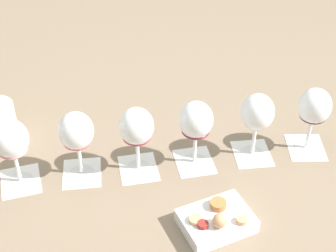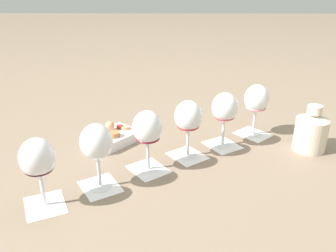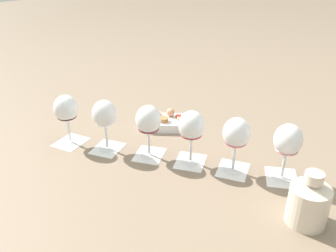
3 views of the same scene
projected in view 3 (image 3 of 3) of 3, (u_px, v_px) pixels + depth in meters
The scene contains 15 objects.
ground_plane at pixel (167, 158), 1.16m from camera, with size 8.00×8.00×0.00m, color #7F6B56.
tasting_card_0 at pixel (281, 177), 1.06m from camera, with size 0.14×0.14×0.00m.
tasting_card_1 at pixel (233, 170), 1.10m from camera, with size 0.14×0.13×0.00m.
tasting_card_2 at pixel (190, 161), 1.14m from camera, with size 0.14×0.14×0.00m.
tasting_card_3 at pixel (149, 155), 1.18m from camera, with size 0.14×0.14×0.00m.
tasting_card_4 at pixel (108, 148), 1.22m from camera, with size 0.14×0.13×0.00m.
tasting_card_5 at pixel (71, 142), 1.25m from camera, with size 0.14×0.13×0.00m.
wine_glass_0 at pixel (288, 142), 1.01m from camera, with size 0.08×0.08×0.18m.
wine_glass_1 at pixel (236, 135), 1.04m from camera, with size 0.08×0.08×0.18m.
wine_glass_2 at pixel (192, 128), 1.09m from camera, with size 0.08×0.08×0.18m.
wine_glass_3 at pixel (148, 122), 1.12m from camera, with size 0.08×0.08×0.18m.
wine_glass_4 at pixel (105, 116), 1.16m from camera, with size 0.08×0.08×0.18m.
wine_glass_5 at pixel (66, 111), 1.20m from camera, with size 0.08×0.08×0.18m.
ceramic_vase at pixel (309, 201), 0.87m from camera, with size 0.10×0.10×0.15m.
snack_dish at pixel (168, 122), 1.35m from camera, with size 0.19×0.18×0.06m.
Camera 3 is at (0.60, 0.78, 0.63)m, focal length 38.00 mm.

